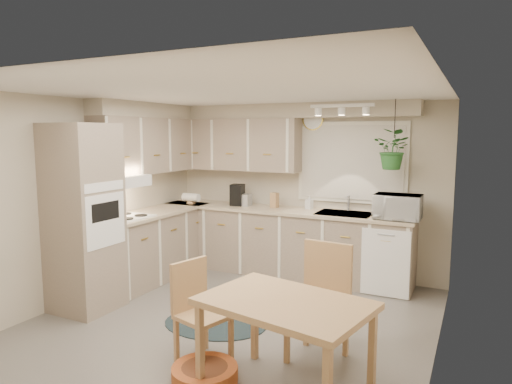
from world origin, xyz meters
TOP-DOWN VIEW (x-y plane):
  - floor at (0.00, 0.00)m, footprint 4.20×4.20m
  - ceiling at (0.00, 0.00)m, footprint 4.20×4.20m
  - wall_back at (0.00, 2.10)m, footprint 4.00×0.04m
  - wall_front at (0.00, -2.10)m, footprint 4.00×0.04m
  - wall_left at (-2.00, 0.00)m, footprint 0.04×4.20m
  - wall_right at (2.00, 0.00)m, footprint 0.04×4.20m
  - base_cab_left at (-1.70, 0.88)m, footprint 0.60×1.85m
  - base_cab_back at (-0.20, 1.80)m, footprint 3.60×0.60m
  - counter_left at (-1.69, 0.88)m, footprint 0.64×1.89m
  - counter_back at (-0.20, 1.79)m, footprint 3.64×0.64m
  - oven_stack at (-1.68, -0.38)m, footprint 0.65×0.65m
  - wall_oven_face at (-1.35, -0.38)m, footprint 0.02×0.56m
  - upper_cab_left at (-1.82, 1.00)m, footprint 0.35×2.00m
  - upper_cab_back at (-1.00, 1.93)m, footprint 2.00×0.35m
  - soffit_left at (-1.85, 1.00)m, footprint 0.30×2.00m
  - soffit_back at (-0.20, 1.95)m, footprint 3.60×0.30m
  - cooktop at (-1.68, 0.30)m, footprint 0.52×0.58m
  - range_hood at (-1.70, 0.30)m, footprint 0.40×0.60m
  - window_blinds at (0.70, 2.07)m, footprint 1.40×0.02m
  - window_frame at (0.70, 2.08)m, footprint 1.50×0.02m
  - sink at (0.70, 1.80)m, footprint 0.70×0.48m
  - dishwasher_front at (1.30, 1.49)m, footprint 0.58×0.02m
  - track_light_bar at (0.70, 1.55)m, footprint 0.80×0.04m
  - wall_clock at (0.15, 2.07)m, footprint 0.30×0.03m
  - dining_table at (1.03, -1.02)m, footprint 1.35×1.03m
  - chair_left at (0.18, -0.83)m, footprint 0.51×0.51m
  - chair_back at (1.06, -0.35)m, footprint 0.52×0.52m
  - braided_rug at (-0.14, -0.10)m, footprint 1.23×1.01m
  - pet_bed at (0.37, -1.10)m, footprint 0.64×0.64m
  - microwave at (1.39, 1.70)m, footprint 0.56×0.31m
  - soap_bottle at (0.16, 1.95)m, footprint 0.13×0.21m
  - hanging_plant at (1.32, 1.70)m, footprint 0.59×0.62m
  - coffee_maker at (-0.90, 1.80)m, footprint 0.21×0.24m
  - toaster at (-0.85, 1.82)m, footprint 0.29×0.17m
  - knife_block at (-0.33, 1.85)m, footprint 0.11×0.11m

SIDE VIEW (x-z plane):
  - floor at x=0.00m, z-range 0.00..0.00m
  - braided_rug at x=-0.14m, z-range 0.00..0.01m
  - pet_bed at x=0.37m, z-range 0.00..0.12m
  - dining_table at x=1.03m, z-range 0.00..0.76m
  - dishwasher_front at x=1.30m, z-range 0.01..0.84m
  - chair_left at x=0.18m, z-range 0.00..0.88m
  - base_cab_left at x=-1.70m, z-range 0.00..0.90m
  - base_cab_back at x=-0.20m, z-range 0.00..0.90m
  - chair_back at x=1.06m, z-range 0.00..1.02m
  - sink at x=0.70m, z-range 0.85..0.95m
  - counter_left at x=-1.69m, z-range 0.90..0.94m
  - counter_back at x=-0.20m, z-range 0.90..0.94m
  - cooktop at x=-1.68m, z-range 0.93..0.95m
  - soap_bottle at x=0.16m, z-range 0.94..1.03m
  - toaster at x=-0.85m, z-range 0.94..1.11m
  - knife_block at x=-0.33m, z-range 0.94..1.15m
  - oven_stack at x=-1.68m, z-range 0.00..2.10m
  - wall_oven_face at x=-1.35m, z-range 0.76..1.34m
  - coffee_maker at x=-0.90m, z-range 0.94..1.25m
  - microwave at x=1.39m, z-range 0.94..1.32m
  - wall_back at x=0.00m, z-range 0.00..2.40m
  - wall_front at x=0.00m, z-range 0.00..2.40m
  - wall_left at x=-2.00m, z-range 0.00..2.40m
  - wall_right at x=2.00m, z-range 0.00..2.40m
  - range_hood at x=-1.70m, z-range 1.33..1.47m
  - window_blinds at x=0.70m, z-range 1.10..2.10m
  - window_frame at x=0.70m, z-range 1.05..2.15m
  - hanging_plant at x=1.32m, z-range 1.55..1.93m
  - upper_cab_left at x=-1.82m, z-range 1.45..2.20m
  - upper_cab_back at x=-1.00m, z-range 1.45..2.20m
  - wall_clock at x=0.15m, z-range 2.03..2.33m
  - soffit_left at x=-1.85m, z-range 2.20..2.40m
  - soffit_back at x=-0.20m, z-range 2.20..2.40m
  - track_light_bar at x=0.70m, z-range 2.31..2.35m
  - ceiling at x=0.00m, z-range 2.40..2.40m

